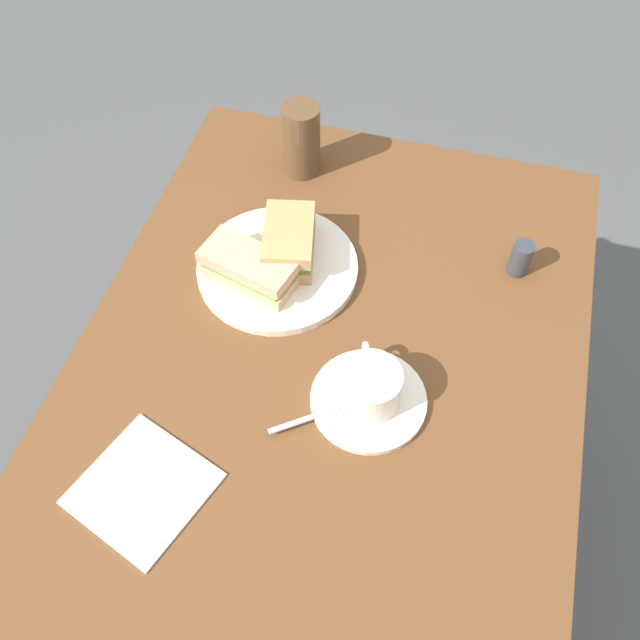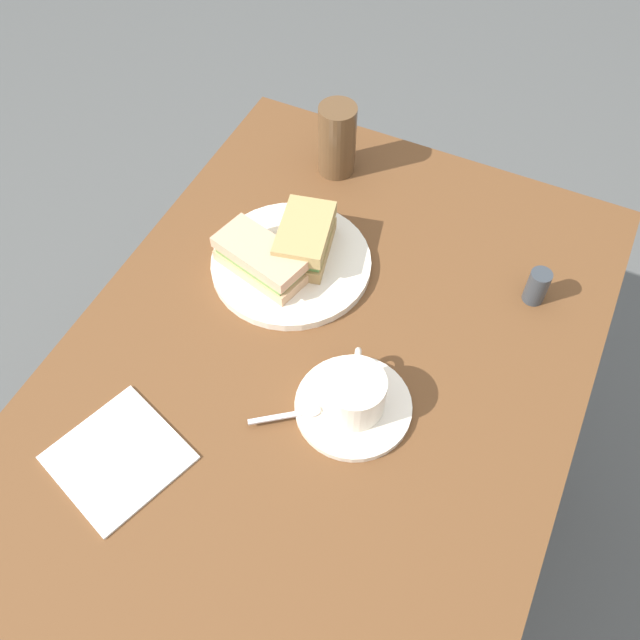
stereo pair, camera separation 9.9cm
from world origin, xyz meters
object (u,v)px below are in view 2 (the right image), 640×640
dining_table (280,482)px  sandwich_back (261,259)px  drinking_glass (337,140)px  coffee_cup (354,392)px  salt_shaker (537,286)px  napkin (118,458)px  sandwich_plate (291,263)px  coffee_saucer (353,406)px  spoon (297,414)px  sandwich_front (305,239)px

dining_table → sandwich_back: bearing=-148.6°
drinking_glass → coffee_cup: bearing=27.4°
dining_table → salt_shaker: 0.48m
sandwich_back → napkin: bearing=-4.1°
sandwich_plate → coffee_saucer: sandwich_plate is taller
sandwich_back → sandwich_plate: bearing=138.6°
sandwich_plate → spoon: 0.27m
dining_table → drinking_glass: 0.56m
coffee_cup → drinking_glass: size_ratio=0.85×
sandwich_back → spoon: size_ratio=1.80×
sandwich_plate → dining_table: bearing=22.9°
sandwich_back → salt_shaker: size_ratio=2.67×
sandwich_back → coffee_saucer: sandwich_back is taller
sandwich_front → sandwich_back: 0.07m
drinking_glass → dining_table: bearing=16.0°
sandwich_plate → coffee_cup: coffee_cup is taller
drinking_glass → napkin: bearing=-2.6°
sandwich_plate → napkin: sandwich_plate is taller
sandwich_back → napkin: sandwich_back is taller
sandwich_front → salt_shaker: sandwich_front is taller
dining_table → coffee_cup: 0.21m
coffee_cup → napkin: size_ratio=0.72×
salt_shaker → drinking_glass: (-0.13, -0.39, 0.03)m
sandwich_back → napkin: size_ratio=1.04×
coffee_saucer → napkin: coffee_saucer is taller
dining_table → sandwich_plate: bearing=-157.1°
coffee_saucer → salt_shaker: (-0.29, 0.17, 0.02)m
sandwich_plate → drinking_glass: (-0.23, -0.03, 0.06)m
salt_shaker → drinking_glass: drinking_glass is taller
sandwich_front → coffee_cup: size_ratio=1.24×
drinking_glass → sandwich_back: bearing=-0.6°
spoon → salt_shaker: bearing=145.2°
napkin → sandwich_front: bearing=170.5°
spoon → sandwich_plate: bearing=-151.5°
dining_table → drinking_glass: (-0.51, -0.15, 0.19)m
sandwich_back → spoon: 0.25m
dining_table → spoon: 0.15m
sandwich_front → drinking_glass: drinking_glass is taller
sandwich_plate → drinking_glass: bearing=-173.0°
sandwich_front → dining_table: bearing=19.1°
sandwich_front → drinking_glass: size_ratio=1.05×
coffee_saucer → spoon: spoon is taller
napkin → drinking_glass: size_ratio=1.17×
salt_shaker → coffee_cup: bearing=-30.8°
sandwich_plate → drinking_glass: size_ratio=1.94×
coffee_saucer → coffee_cup: coffee_cup is taller
spoon → salt_shaker: salt_shaker is taller
coffee_saucer → spoon: size_ratio=1.84×
salt_shaker → spoon: bearing=-34.8°
dining_table → napkin: size_ratio=8.41×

